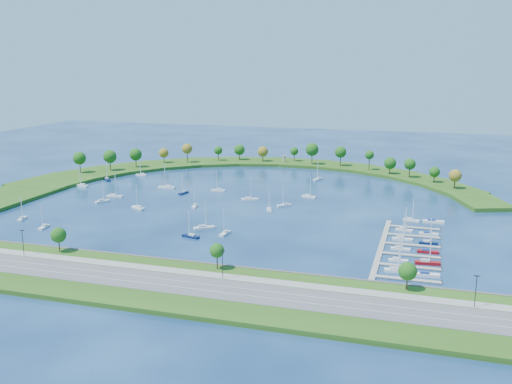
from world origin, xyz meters
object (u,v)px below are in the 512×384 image
(docked_boat_7, at_px, (428,242))
(docked_boat_10, at_px, (411,219))
(moored_boat_8, at_px, (102,201))
(docked_boat_9, at_px, (428,234))
(docked_boat_4, at_px, (400,248))
(moored_boat_10, at_px, (191,235))
(moored_boat_4, at_px, (82,185))
(moored_boat_3, at_px, (284,205))
(moored_boat_13, at_px, (138,207))
(moored_boat_19, at_px, (218,190))
(docked_boat_0, at_px, (396,270))
(moored_boat_12, at_px, (44,226))
(docked_boat_11, at_px, (433,221))
(moored_boat_15, at_px, (22,218))
(docked_boat_1, at_px, (427,275))
(docked_boat_2, at_px, (398,259))
(moored_boat_17, at_px, (107,179))
(moored_boat_5, at_px, (115,196))
(moored_boat_0, at_px, (250,199))
(moored_boat_16, at_px, (195,206))
(docked_boat_3, at_px, (427,262))
(moored_boat_11, at_px, (204,227))
(moored_boat_2, at_px, (184,192))
(docked_boat_6, at_px, (402,238))
(docked_boat_8, at_px, (404,229))
(moored_boat_14, at_px, (269,209))
(moored_boat_7, at_px, (309,196))
(dock_system, at_px, (400,249))
(moored_boat_18, at_px, (318,179))
(docked_boat_5, at_px, (428,251))
(moored_boat_9, at_px, (167,187))
(moored_boat_6, at_px, (225,233))
(moored_boat_1, at_px, (141,174))

(docked_boat_7, xyz_separation_m, docked_boat_10, (-8.10, 33.62, 0.00))
(moored_boat_8, xyz_separation_m, docked_boat_9, (167.21, -10.87, -0.28))
(docked_boat_4, bearing_deg, moored_boat_10, -175.51)
(moored_boat_4, height_order, docked_boat_7, moored_boat_4)
(docked_boat_7, bearing_deg, docked_boat_10, 99.43)
(moored_boat_3, xyz_separation_m, moored_boat_13, (-69.91, -27.17, 0.04))
(moored_boat_19, bearing_deg, docked_boat_0, 128.62)
(moored_boat_12, distance_m, docked_boat_11, 178.43)
(moored_boat_4, distance_m, moored_boat_15, 74.80)
(moored_boat_8, height_order, docked_boat_0, docked_boat_0)
(docked_boat_1, xyz_separation_m, docked_boat_10, (-8.04, 71.88, 0.23))
(moored_boat_19, xyz_separation_m, docked_boat_10, (109.67, -33.88, -0.02))
(moored_boat_4, bearing_deg, docked_boat_2, 167.10)
(moored_boat_13, height_order, moored_boat_17, moored_boat_13)
(moored_boat_5, height_order, moored_boat_12, moored_boat_5)
(moored_boat_12, height_order, docked_boat_7, moored_boat_12)
(moored_boat_0, bearing_deg, moored_boat_19, 121.91)
(moored_boat_13, xyz_separation_m, moored_boat_16, (26.20, 11.73, -0.06))
(docked_boat_3, xyz_separation_m, docked_boat_10, (-8.07, 59.07, -0.07))
(moored_boat_11, relative_size, docked_boat_0, 1.10)
(moored_boat_15, height_order, docked_boat_9, moored_boat_15)
(moored_boat_2, xyz_separation_m, docked_boat_6, (123.81, -53.81, 0.03))
(docked_boat_8, bearing_deg, docked_boat_11, 62.48)
(moored_boat_16, bearing_deg, docked_boat_1, 48.53)
(moored_boat_14, bearing_deg, moored_boat_16, 77.17)
(docked_boat_3, bearing_deg, moored_boat_15, 171.33)
(moored_boat_7, xyz_separation_m, moored_boat_10, (-32.98, -87.42, 0.00))
(moored_boat_8, xyz_separation_m, docked_boat_3, (167.23, -49.41, 0.06))
(moored_boat_7, height_order, moored_boat_12, moored_boat_7)
(moored_boat_3, bearing_deg, docked_boat_10, 131.34)
(moored_boat_19, distance_m, docked_boat_6, 125.75)
(dock_system, xyz_separation_m, docked_boat_10, (2.63, 44.61, 0.53))
(moored_boat_13, bearing_deg, moored_boat_18, -98.55)
(moored_boat_4, xyz_separation_m, docked_boat_5, (200.77, -67.16, -0.32))
(moored_boat_7, bearing_deg, moored_boat_13, -135.60)
(moored_boat_13, distance_m, docked_boat_6, 132.57)
(moored_boat_5, bearing_deg, docked_boat_5, -23.93)
(moored_boat_0, distance_m, moored_boat_8, 78.64)
(moored_boat_19, xyz_separation_m, docked_boat_3, (117.74, -92.95, 0.06))
(moored_boat_9, bearing_deg, moored_boat_13, 91.48)
(moored_boat_6, bearing_deg, docked_boat_0, 76.69)
(moored_boat_10, distance_m, docked_boat_7, 99.17)
(moored_boat_18, xyz_separation_m, docked_boat_9, (68.54, -103.70, -0.28))
(moored_boat_8, xyz_separation_m, docked_boat_0, (156.75, -61.03, 0.03))
(docked_boat_6, bearing_deg, moored_boat_1, 148.35)
(moored_boat_9, relative_size, docked_boat_10, 1.30)
(moored_boat_17, bearing_deg, docked_boat_0, 12.96)
(moored_boat_7, distance_m, docked_boat_1, 123.27)
(moored_boat_4, xyz_separation_m, docked_boat_11, (202.65, -21.50, -0.22))
(moored_boat_12, bearing_deg, moored_boat_14, 114.59)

